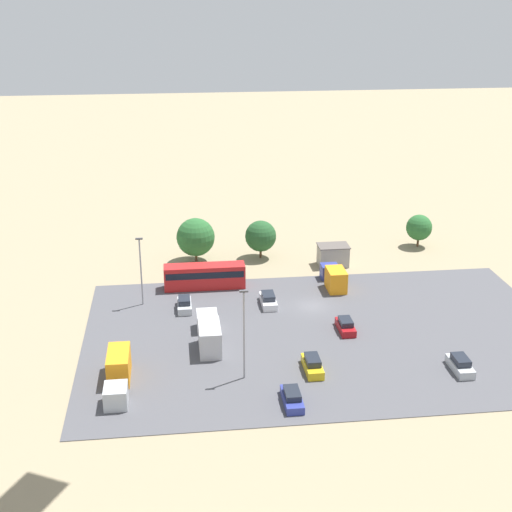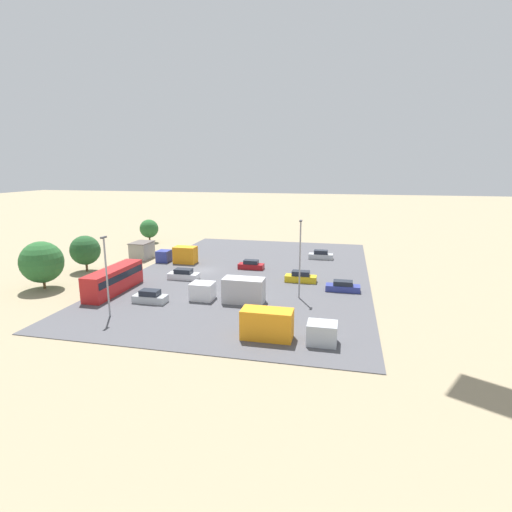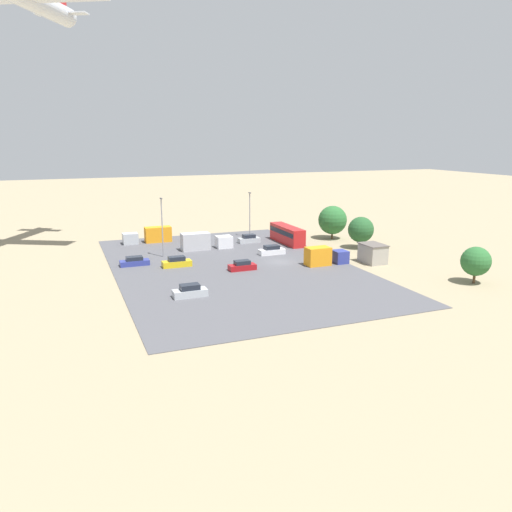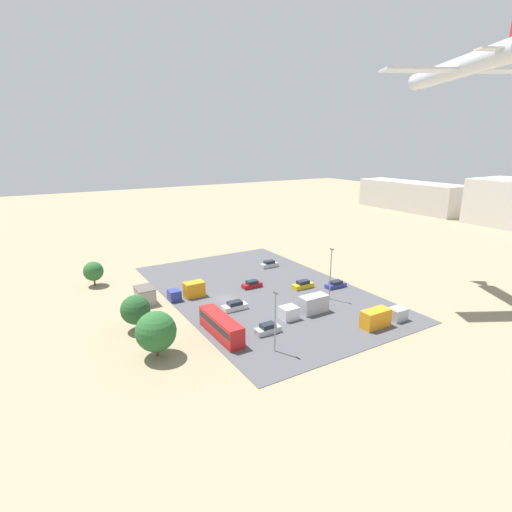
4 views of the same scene
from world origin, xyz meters
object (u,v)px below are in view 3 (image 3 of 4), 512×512
at_px(parked_truck_0, 324,256).
at_px(parked_truck_2, 150,236).
at_px(parked_car_3, 242,266).
at_px(parked_car_1, 135,262).
at_px(parked_car_5, 190,291).
at_px(shed_building, 373,253).
at_px(parked_car_4, 177,262).
at_px(bus, 287,234).
at_px(parked_car_0, 272,251).
at_px(parked_truck_1, 204,242).
at_px(parked_car_2, 249,239).

distance_m(parked_truck_0, parked_truck_2, 36.19).
xyz_separation_m(parked_car_3, parked_truck_0, (-1.59, -13.45, 0.71)).
relative_size(parked_car_1, parked_car_5, 1.05).
relative_size(shed_building, parked_car_4, 0.99).
xyz_separation_m(parked_car_1, parked_truck_0, (-10.63, -28.49, 0.73)).
bearing_deg(bus, shed_building, 108.14).
distance_m(shed_building, parked_truck_0, 8.25).
xyz_separation_m(parked_car_3, parked_truck_2, (26.43, 9.45, 0.73)).
bearing_deg(parked_car_0, parked_car_4, -81.95).
relative_size(shed_building, parked_truck_1, 0.49).
relative_size(parked_car_3, parked_car_4, 0.92).
height_order(bus, parked_car_3, bus).
distance_m(parked_car_0, parked_truck_0, 11.04).
bearing_deg(bus, parked_car_1, 13.30).
distance_m(parked_car_5, parked_truck_2, 36.52).
distance_m(parked_car_1, parked_truck_2, 18.27).
bearing_deg(shed_building, parked_truck_1, 49.34).
relative_size(parked_car_1, parked_truck_2, 0.49).
bearing_deg(parked_car_0, shed_building, 48.60).
height_order(parked_car_2, parked_car_5, parked_car_5).
relative_size(shed_building, parked_truck_0, 0.64).
bearing_deg(parked_car_1, bus, 103.30).
bearing_deg(parked_truck_1, parked_car_5, -19.31).
bearing_deg(shed_building, parked_truck_2, 46.26).
distance_m(parked_car_5, parked_truck_0, 25.71).
height_order(bus, parked_car_5, bus).
xyz_separation_m(bus, parked_car_1, (-7.14, 30.21, -1.17)).
relative_size(bus, parked_car_0, 2.40).
xyz_separation_m(parked_car_0, parked_car_4, (-2.46, 17.42, 0.02)).
height_order(parked_car_0, parked_truck_2, parked_truck_2).
relative_size(shed_building, bus, 0.41).
xyz_separation_m(parked_truck_0, parked_truck_2, (28.01, 22.91, 0.02)).
xyz_separation_m(parked_car_2, parked_car_4, (-13.36, 17.30, 0.01)).
relative_size(bus, parked_truck_2, 1.19).
bearing_deg(parked_truck_1, parked_truck_2, -141.14).
bearing_deg(parked_car_0, parked_car_1, -91.92).
bearing_deg(parked_car_4, parked_truck_2, -178.52).
distance_m(shed_building, parked_truck_1, 30.34).
height_order(bus, parked_car_4, bus).
distance_m(parked_car_4, parked_truck_2, 20.65).
bearing_deg(parked_car_1, parked_car_0, 88.08).
xyz_separation_m(parked_car_2, parked_truck_1, (-2.61, 9.86, 0.75)).
height_order(parked_car_4, parked_truck_0, parked_truck_0).
relative_size(parked_car_5, parked_truck_2, 0.47).
relative_size(parked_car_3, parked_car_5, 0.96).
relative_size(parked_car_0, parked_car_5, 1.05).
height_order(parked_car_2, parked_truck_1, parked_truck_1).
bearing_deg(parked_car_1, parked_truck_1, 118.94).
bearing_deg(parked_car_2, parked_car_0, -179.32).
height_order(parked_car_3, parked_truck_2, parked_truck_2).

